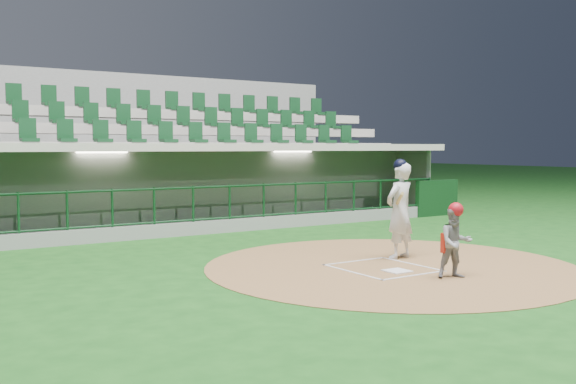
# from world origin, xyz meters

# --- Properties ---
(ground) EXTENTS (120.00, 120.00, 0.00)m
(ground) POSITION_xyz_m (0.00, 0.00, 0.00)
(ground) COLOR #134514
(ground) RESTS_ON ground
(dirt_circle) EXTENTS (7.20, 7.20, 0.01)m
(dirt_circle) POSITION_xyz_m (0.30, -0.20, 0.01)
(dirt_circle) COLOR brown
(dirt_circle) RESTS_ON ground
(home_plate) EXTENTS (0.43, 0.43, 0.02)m
(home_plate) POSITION_xyz_m (0.00, -0.70, 0.02)
(home_plate) COLOR white
(home_plate) RESTS_ON dirt_circle
(batter_box_chalk) EXTENTS (1.55, 1.80, 0.01)m
(batter_box_chalk) POSITION_xyz_m (0.00, -0.30, 0.02)
(batter_box_chalk) COLOR white
(batter_box_chalk) RESTS_ON ground
(dugout_structure) EXTENTS (16.40, 3.70, 3.00)m
(dugout_structure) POSITION_xyz_m (0.14, 7.82, 0.96)
(dugout_structure) COLOR slate
(dugout_structure) RESTS_ON ground
(seating_deck) EXTENTS (17.00, 6.72, 5.15)m
(seating_deck) POSITION_xyz_m (0.00, 10.91, 1.42)
(seating_deck) COLOR gray
(seating_deck) RESTS_ON ground
(batter) EXTENTS (0.94, 0.94, 2.05)m
(batter) POSITION_xyz_m (1.01, 0.35, 1.03)
(batter) COLOR silver
(batter) RESTS_ON dirt_circle
(catcher) EXTENTS (0.75, 0.67, 1.33)m
(catcher) POSITION_xyz_m (0.46, -1.67, 0.66)
(catcher) COLOR gray
(catcher) RESTS_ON dirt_circle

